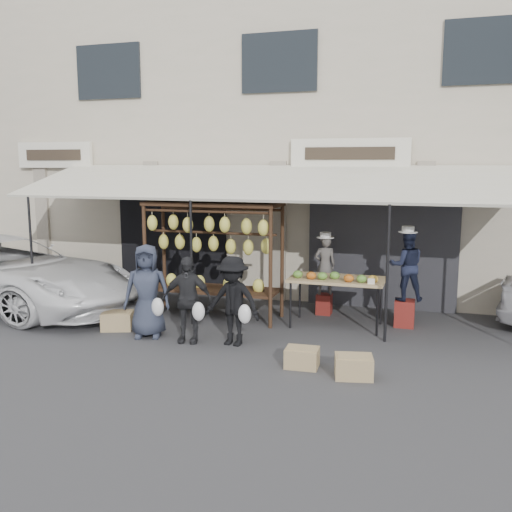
{
  "coord_description": "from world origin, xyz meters",
  "views": [
    {
      "loc": [
        3.22,
        -8.27,
        2.95
      ],
      "look_at": [
        0.16,
        1.4,
        1.3
      ],
      "focal_mm": 40.0,
      "sensor_mm": 36.0,
      "label": 1
    }
  ],
  "objects": [
    {
      "name": "banana_rack",
      "position": [
        -0.8,
        1.69,
        1.56
      ],
      "size": [
        2.6,
        0.9,
        2.24
      ],
      "color": "black",
      "rests_on": "ground_plane"
    },
    {
      "name": "customer_mid",
      "position": [
        -0.64,
        0.15,
        0.72
      ],
      "size": [
        0.89,
        0.48,
        1.44
      ],
      "primitive_type": "imported",
      "rotation": [
        0.0,
        0.0,
        0.16
      ],
      "color": "#242427",
      "rests_on": "ground_plane"
    },
    {
      "name": "stool_right",
      "position": [
        2.76,
        2.19,
        0.25
      ],
      "size": [
        0.39,
        0.39,
        0.49
      ],
      "primitive_type": "cube",
      "rotation": [
        0.0,
        0.0,
        0.12
      ],
      "color": "maroon",
      "rests_on": "ground_plane"
    },
    {
      "name": "vendor_left",
      "position": [
        1.19,
        2.59,
        0.98
      ],
      "size": [
        0.49,
        0.4,
        1.16
      ],
      "primitive_type": "imported",
      "rotation": [
        0.0,
        0.0,
        3.48
      ],
      "color": "#595451",
      "rests_on": "stool_left"
    },
    {
      "name": "crate_near_a",
      "position": [
        1.45,
        -0.45,
        0.14
      ],
      "size": [
        0.49,
        0.39,
        0.29
      ],
      "primitive_type": "cube",
      "rotation": [
        0.0,
        0.0,
        0.05
      ],
      "color": "tan",
      "rests_on": "ground_plane"
    },
    {
      "name": "vendor_right",
      "position": [
        2.76,
        2.19,
        1.13
      ],
      "size": [
        0.71,
        0.61,
        1.28
      ],
      "primitive_type": "imported",
      "rotation": [
        0.0,
        0.0,
        3.37
      ],
      "color": "#191E33",
      "rests_on": "stool_right"
    },
    {
      "name": "ground_plane",
      "position": [
        0.0,
        0.0,
        0.0
      ],
      "size": [
        90.0,
        90.0,
        0.0
      ],
      "primitive_type": "plane",
      "color": "#2D2D30"
    },
    {
      "name": "awning",
      "position": [
        0.01,
        2.28,
        2.57
      ],
      "size": [
        10.0,
        2.35,
        2.92
      ],
      "color": "beige",
      "rests_on": "ground_plane"
    },
    {
      "name": "stool_left",
      "position": [
        1.19,
        2.59,
        0.2
      ],
      "size": [
        0.31,
        0.31,
        0.4
      ],
      "primitive_type": "cube",
      "rotation": [
        0.0,
        0.0,
        0.07
      ],
      "color": "maroon",
      "rests_on": "ground_plane"
    },
    {
      "name": "produce_table",
      "position": [
        1.57,
        1.76,
        0.87
      ],
      "size": [
        1.7,
        0.9,
        1.04
      ],
      "color": "tan",
      "rests_on": "ground_plane"
    },
    {
      "name": "customer_right",
      "position": [
        0.13,
        0.23,
        0.74
      ],
      "size": [
        1.01,
        0.66,
        1.47
      ],
      "primitive_type": "imported",
      "rotation": [
        0.0,
        0.0,
        -0.12
      ],
      "color": "black",
      "rests_on": "ground_plane"
    },
    {
      "name": "customer_left",
      "position": [
        -1.42,
        0.22,
        0.8
      ],
      "size": [
        0.9,
        0.72,
        1.6
      ],
      "primitive_type": "imported",
      "rotation": [
        0.0,
        0.0,
        0.31
      ],
      "color": "#2B3142",
      "rests_on": "ground_plane"
    },
    {
      "name": "shophouse",
      "position": [
        -0.0,
        6.5,
        3.65
      ],
      "size": [
        24.0,
        6.15,
        7.3
      ],
      "color": "beige",
      "rests_on": "ground_plane"
    },
    {
      "name": "crate_near_b",
      "position": [
        2.23,
        -0.64,
        0.15
      ],
      "size": [
        0.59,
        0.49,
        0.31
      ],
      "primitive_type": "cube",
      "rotation": [
        0.0,
        0.0,
        0.21
      ],
      "color": "tan",
      "rests_on": "ground_plane"
    },
    {
      "name": "crate_far",
      "position": [
        -2.15,
        0.43,
        0.16
      ],
      "size": [
        0.64,
        0.56,
        0.32
      ],
      "primitive_type": "cube",
      "rotation": [
        0.0,
        0.0,
        0.35
      ],
      "color": "tan",
      "rests_on": "ground_plane"
    }
  ]
}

